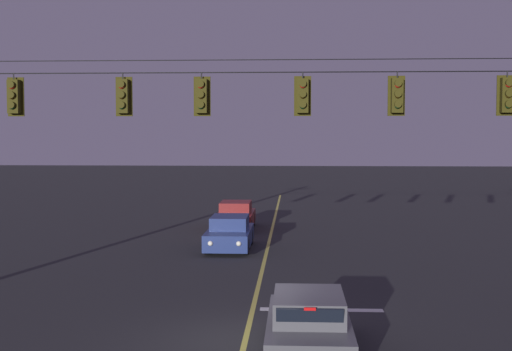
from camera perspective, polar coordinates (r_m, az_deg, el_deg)
The scene contains 13 objects.
ground_plane at distance 17.19m, azimuth -0.89°, elevation -13.09°, with size 180.00×180.00×0.00m, color #28282B.
lane_centre_stripe at distance 26.65m, azimuth 0.59°, elevation -7.15°, with size 0.14×60.00×0.01m, color #D1C64C.
stop_bar_paint at distance 20.18m, azimuth 5.23°, elevation -10.60°, with size 3.40×0.36×0.01m, color silver.
signal_span_assembly at distance 20.22m, azimuth -0.16°, elevation 1.33°, with size 20.86×0.32×7.98m.
traffic_light_leftmost at distance 21.73m, azimuth -18.73°, elevation 5.98°, with size 0.48×0.41×1.22m.
traffic_light_left_inner at distance 20.77m, azimuth -10.56°, elevation 6.23°, with size 0.48×0.41×1.22m.
traffic_light_centre at distance 20.35m, azimuth -4.37°, elevation 6.34°, with size 0.48×0.41×1.22m.
traffic_light_right_inner at distance 20.18m, azimuth 3.74°, elevation 6.37°, with size 0.48×0.41×1.22m.
traffic_light_rightmost at distance 20.38m, azimuth 11.18°, elevation 6.28°, with size 0.48×0.41×1.22m.
traffic_light_far_right at distance 21.01m, azimuth 19.36°, elevation 6.07°, with size 0.48×0.41×1.22m.
car_waiting_near_lane at distance 16.05m, azimuth 4.21°, elevation -11.90°, with size 1.80×4.33×1.39m.
car_oncoming_lead at distance 30.24m, azimuth -2.12°, elevation -4.65°, with size 1.80×4.42×1.39m.
car_oncoming_trailing at distance 36.50m, azimuth -1.64°, elevation -3.26°, with size 1.80×4.42×1.39m.
Camera 1 is at (1.16, -16.44, 4.88)m, focal length 50.23 mm.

